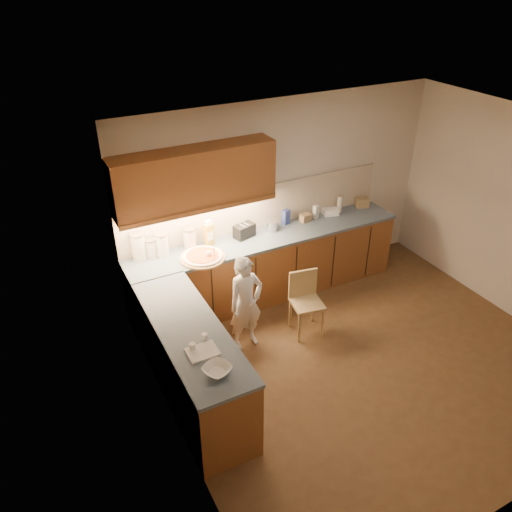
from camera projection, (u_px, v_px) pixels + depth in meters
name	position (u px, v px, depth m)	size (l,w,h in m)	color
room	(383.00, 234.00, 4.96)	(4.54, 4.50, 2.62)	#52351C
l_counter	(245.00, 294.00, 6.17)	(3.77, 2.62, 0.92)	brown
backsplash	(257.00, 207.00, 6.56)	(3.75, 0.02, 0.58)	beige
upper_cabinets	(195.00, 178.00, 5.76)	(1.95, 0.36, 0.73)	brown
pizza_on_board	(203.00, 257.00, 6.00)	(0.55, 0.55, 0.22)	tan
child	(246.00, 303.00, 5.76)	(0.44, 0.29, 1.20)	white
wooden_chair	(305.00, 298.00, 6.09)	(0.42, 0.42, 0.80)	tan
mixing_bowl	(217.00, 370.00, 4.35)	(0.24, 0.24, 0.06)	white
canister_a	(138.00, 246.00, 5.91)	(0.18, 0.18, 0.35)	beige
canister_b	(151.00, 248.00, 5.98)	(0.14, 0.14, 0.25)	silver
canister_c	(162.00, 244.00, 6.00)	(0.16, 0.16, 0.30)	white
canister_d	(190.00, 238.00, 6.17)	(0.17, 0.17, 0.27)	beige
oil_jug	(209.00, 234.00, 6.22)	(0.13, 0.11, 0.34)	#BA9125
toaster	(244.00, 231.00, 6.43)	(0.30, 0.22, 0.18)	black
steel_pot	(272.00, 226.00, 6.60)	(0.17, 0.17, 0.13)	silver
blue_box	(286.00, 217.00, 6.74)	(0.10, 0.07, 0.20)	#334399
card_box_a	(305.00, 218.00, 6.84)	(0.15, 0.10, 0.10)	tan
white_bottle	(316.00, 212.00, 6.89)	(0.06, 0.06, 0.19)	white
flat_pack	(331.00, 212.00, 7.02)	(0.21, 0.14, 0.08)	white
tall_jar	(340.00, 204.00, 7.06)	(0.08, 0.08, 0.25)	silver
card_box_b	(362.00, 202.00, 7.23)	(0.17, 0.14, 0.14)	tan
dough_cloth	(203.00, 352.00, 4.58)	(0.28, 0.22, 0.02)	silver
spice_jar_a	(192.00, 347.00, 4.59)	(0.06, 0.06, 0.08)	silver
spice_jar_b	(205.00, 337.00, 4.71)	(0.06, 0.06, 0.08)	white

